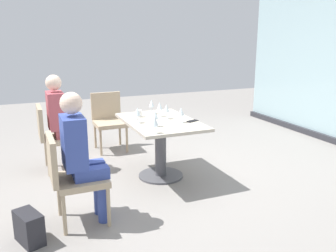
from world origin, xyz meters
The scene contains 17 objects.
ground_plane centered at (0.00, 0.00, 0.00)m, with size 12.00×12.00×0.00m, color gray.
dining_table_main centered at (0.00, 0.00, 0.53)m, with size 1.22×0.82×0.73m.
chair_front_right centered at (0.75, -1.20, 0.50)m, with size 0.46×0.50×0.87m.
chair_front_left centered at (-0.75, -1.20, 0.50)m, with size 0.46×0.50×0.87m.
chair_side_end centered at (-1.40, -0.31, 0.50)m, with size 0.50×0.46×0.87m.
person_front_right centered at (0.75, -1.09, 0.70)m, with size 0.34×0.39×1.26m.
person_front_left centered at (-0.75, -1.09, 0.70)m, with size 0.34×0.39×1.26m.
wine_glass_0 centered at (0.20, 0.18, 0.86)m, with size 0.07×0.07×0.18m.
wine_glass_1 centered at (0.52, -0.27, 0.86)m, with size 0.07×0.07×0.18m.
wine_glass_2 centered at (-0.22, 0.08, 0.86)m, with size 0.07×0.07×0.18m.
wine_glass_3 centered at (0.01, -0.30, 0.86)m, with size 0.07×0.07×0.18m.
wine_glass_4 centered at (-0.05, 0.10, 0.86)m, with size 0.07×0.07×0.18m.
wine_glass_5 centered at (-0.42, 0.04, 0.86)m, with size 0.07×0.07×0.18m.
wine_glass_6 centered at (0.25, -0.16, 0.86)m, with size 0.07×0.07×0.18m.
coffee_cup centered at (-0.29, -0.18, 0.78)m, with size 0.08×0.08×0.09m, color white.
cell_phone_on_table centered at (0.19, 0.34, 0.73)m, with size 0.07×0.14×0.01m, color black.
handbag_0 centered at (0.96, -1.60, 0.14)m, with size 0.30×0.16×0.28m, color #232328.
Camera 1 is at (3.99, -1.58, 1.76)m, focal length 38.68 mm.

